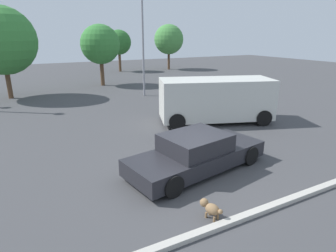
% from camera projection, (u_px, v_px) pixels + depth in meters
% --- Properties ---
extents(ground_plane, '(80.00, 80.00, 0.00)m').
position_uv_depth(ground_plane, '(190.00, 173.00, 8.99)').
color(ground_plane, '#424244').
extents(sedan_foreground, '(4.93, 2.52, 1.22)m').
position_uv_depth(sedan_foreground, '(197.00, 153.00, 9.07)').
color(sedan_foreground, '#232328').
rests_on(sedan_foreground, ground_plane).
extents(dog, '(0.36, 0.62, 0.43)m').
position_uv_depth(dog, '(210.00, 208.00, 6.74)').
color(dog, olive).
rests_on(dog, ground_plane).
extents(van_white, '(5.75, 3.73, 2.13)m').
position_uv_depth(van_white, '(216.00, 99.00, 13.94)').
color(van_white, silver).
rests_on(van_white, ground_plane).
extents(pedestrian, '(0.51, 0.41, 1.63)m').
position_uv_depth(pedestrian, '(185.00, 94.00, 15.96)').
color(pedestrian, gray).
rests_on(pedestrian, ground_plane).
extents(parking_curb, '(8.83, 0.20, 0.12)m').
position_uv_depth(parking_curb, '(248.00, 215.00, 6.79)').
color(parking_curb, '#B7B2A8').
rests_on(parking_curb, ground_plane).
extents(light_post_mid, '(0.44, 0.44, 7.22)m').
position_uv_depth(light_post_mid, '(142.00, 24.00, 18.87)').
color(light_post_mid, gray).
rests_on(light_post_mid, ground_plane).
extents(tree_back_left, '(3.52, 3.52, 5.35)m').
position_uv_depth(tree_back_left, '(169.00, 39.00, 34.41)').
color(tree_back_left, brown).
rests_on(tree_back_left, ground_plane).
extents(tree_back_center, '(2.79, 2.79, 4.70)m').
position_uv_depth(tree_back_center, '(119.00, 42.00, 32.53)').
color(tree_back_center, brown).
rests_on(tree_back_center, ground_plane).
extents(tree_back_right, '(4.38, 4.38, 5.98)m').
position_uv_depth(tree_back_right, '(1.00, 41.00, 18.34)').
color(tree_back_right, brown).
rests_on(tree_back_right, ground_plane).
extents(tree_far_right, '(3.21, 3.21, 4.99)m').
position_uv_depth(tree_far_right, '(100.00, 44.00, 23.39)').
color(tree_far_right, brown).
rests_on(tree_far_right, ground_plane).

